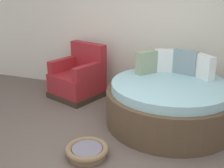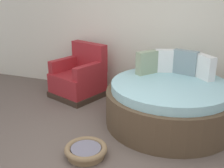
% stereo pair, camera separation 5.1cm
% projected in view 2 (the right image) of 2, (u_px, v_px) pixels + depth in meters
% --- Properties ---
extents(ground_plane, '(8.00, 8.00, 0.02)m').
position_uv_depth(ground_plane, '(88.00, 166.00, 3.06)').
color(ground_plane, '#66564C').
extents(back_wall, '(8.00, 0.12, 3.16)m').
position_uv_depth(back_wall, '(147.00, 6.00, 4.67)').
color(back_wall, silver).
rests_on(back_wall, ground_plane).
extents(round_daybed, '(1.82, 1.82, 0.99)m').
position_uv_depth(round_daybed, '(169.00, 103.00, 3.92)').
color(round_daybed, brown).
rests_on(round_daybed, ground_plane).
extents(red_armchair, '(1.02, 1.02, 0.94)m').
position_uv_depth(red_armchair, '(80.00, 78.00, 4.92)').
color(red_armchair, '#38281E').
rests_on(red_armchair, ground_plane).
extents(pet_basket, '(0.51, 0.51, 0.13)m').
position_uv_depth(pet_basket, '(86.00, 151.00, 3.21)').
color(pet_basket, '#8E704C').
rests_on(pet_basket, ground_plane).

